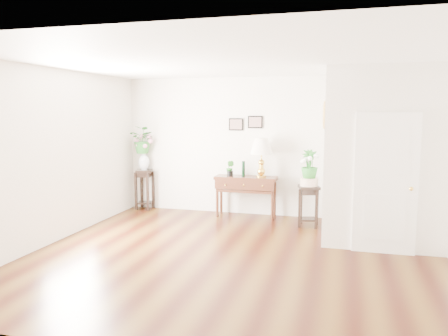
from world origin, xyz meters
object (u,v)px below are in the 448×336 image
at_px(console_table, 246,197).
at_px(plant_stand_a, 145,189).
at_px(plant_stand_b, 309,206).
at_px(table_lamp, 261,159).

xyz_separation_m(console_table, plant_stand_a, (-2.28, 0.12, 0.02)).
bearing_deg(console_table, plant_stand_b, -17.69).
height_order(console_table, plant_stand_b, console_table).
bearing_deg(plant_stand_b, plant_stand_a, 171.67).
distance_m(console_table, table_lamp, 0.82).
xyz_separation_m(table_lamp, plant_stand_b, (0.97, -0.40, -0.79)).
distance_m(table_lamp, plant_stand_a, 2.69).
distance_m(console_table, plant_stand_a, 2.28).
height_order(table_lamp, plant_stand_a, table_lamp).
relative_size(table_lamp, plant_stand_b, 1.03).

